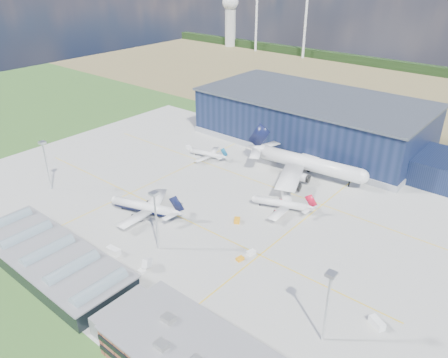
% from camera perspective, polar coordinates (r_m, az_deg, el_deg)
% --- Properties ---
extents(ground, '(600.00, 600.00, 0.00)m').
position_cam_1_polar(ground, '(182.35, -3.75, -3.61)').
color(ground, '#2B521E').
rests_on(ground, ground).
extents(apron, '(220.00, 160.00, 0.08)m').
position_cam_1_polar(apron, '(188.69, -1.67, -2.42)').
color(apron, '#9F9E9A').
rests_on(apron, ground).
extents(farmland, '(600.00, 220.00, 0.01)m').
position_cam_1_polar(farmland, '(362.40, 21.15, 10.39)').
color(farmland, olive).
rests_on(farmland, ground).
extents(treeline, '(600.00, 8.00, 8.00)m').
position_cam_1_polar(treeline, '(436.20, 24.99, 12.83)').
color(treeline, black).
rests_on(treeline, ground).
extents(horizon_dressing, '(440.20, 18.00, 70.00)m').
position_cam_1_polar(horizon_dressing, '(509.50, 3.47, 20.36)').
color(horizon_dressing, white).
rests_on(horizon_dressing, ground).
extents(hangar, '(145.00, 62.00, 26.10)m').
position_cam_1_polar(hangar, '(247.03, 11.97, 7.25)').
color(hangar, '#0F1A34').
rests_on(hangar, ground).
extents(glass_concourse, '(78.00, 23.00, 8.60)m').
position_cam_1_polar(glass_concourse, '(155.19, -21.17, -10.13)').
color(glass_concourse, black).
rests_on(glass_concourse, ground).
extents(light_mast_west, '(2.60, 2.60, 23.00)m').
position_cam_1_polar(light_mast_west, '(203.61, -22.31, 2.58)').
color(light_mast_west, silver).
rests_on(light_mast_west, ground).
extents(light_mast_center, '(2.60, 2.60, 23.00)m').
position_cam_1_polar(light_mast_center, '(150.57, -8.95, -4.23)').
color(light_mast_center, silver).
rests_on(light_mast_center, ground).
extents(light_mast_east, '(2.60, 2.60, 23.00)m').
position_cam_1_polar(light_mast_east, '(118.34, 13.46, -14.66)').
color(light_mast_east, silver).
rests_on(light_mast_east, ground).
extents(airliner_navy, '(42.68, 42.20, 11.12)m').
position_cam_1_polar(airliner_navy, '(177.02, -10.48, -2.98)').
color(airliner_navy, white).
rests_on(airliner_navy, ground).
extents(airliner_red, '(35.28, 34.92, 9.01)m').
position_cam_1_polar(airliner_red, '(179.18, 7.43, -2.73)').
color(airliner_red, white).
rests_on(airliner_red, ground).
extents(airliner_widebody, '(68.51, 67.30, 20.40)m').
position_cam_1_polar(airliner_widebody, '(206.41, 11.22, 2.90)').
color(airliner_widebody, white).
rests_on(airliner_widebody, ground).
extents(airliner_regional, '(26.40, 26.02, 7.31)m').
position_cam_1_polar(airliner_regional, '(224.45, -2.21, 3.61)').
color(airliner_regional, white).
rests_on(airliner_regional, ground).
extents(gse_tug_a, '(3.74, 4.16, 1.48)m').
position_cam_1_polar(gse_tug_a, '(171.49, 1.71, -5.43)').
color(gse_tug_a, '#FFA016').
rests_on(gse_tug_a, ground).
extents(gse_tug_b, '(2.22, 2.93, 1.15)m').
position_cam_1_polar(gse_tug_b, '(151.77, 2.11, -10.38)').
color(gse_tug_b, '#FFA016').
rests_on(gse_tug_b, ground).
extents(gse_van_a, '(5.60, 2.77, 2.37)m').
position_cam_1_polar(gse_van_a, '(158.99, -14.23, -9.10)').
color(gse_van_a, white).
rests_on(gse_van_a, ground).
extents(gse_cart_a, '(2.76, 3.49, 1.33)m').
position_cam_1_polar(gse_cart_a, '(154.63, 3.56, -9.58)').
color(gse_cart_a, white).
rests_on(gse_cart_a, ground).
extents(gse_van_b, '(5.41, 4.37, 2.26)m').
position_cam_1_polar(gse_van_b, '(135.75, 19.34, -17.33)').
color(gse_van_b, white).
rests_on(gse_van_b, ground).
extents(gse_tug_c, '(2.27, 3.09, 1.23)m').
position_cam_1_polar(gse_tug_c, '(225.66, 7.11, 2.70)').
color(gse_tug_c, '#FFA016').
rests_on(gse_tug_c, ground).
extents(gse_cart_b, '(3.73, 3.11, 1.38)m').
position_cam_1_polar(gse_cart_b, '(237.90, -4.64, 4.16)').
color(gse_cart_b, white).
rests_on(gse_cart_b, ground).
extents(airstair, '(3.44, 4.84, 2.88)m').
position_cam_1_polar(airstair, '(149.73, -9.97, -11.03)').
color(airstair, white).
rests_on(airstair, ground).
extents(car_a, '(4.10, 2.44, 1.31)m').
position_cam_1_polar(car_a, '(122.48, 2.19, -21.73)').
color(car_a, '#99999E').
rests_on(car_a, ground).
extents(car_b, '(3.71, 1.55, 1.19)m').
position_cam_1_polar(car_b, '(127.47, -0.01, -19.25)').
color(car_b, '#99999E').
rests_on(car_b, ground).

